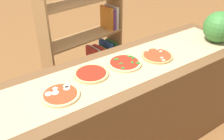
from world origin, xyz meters
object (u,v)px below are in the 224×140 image
watermelon (219,27)px  bookshelf (93,41)px  pizza_plain_1 (91,74)px  pizza_spinach_2 (125,63)px  pizza_mozzarella_0 (60,94)px  pizza_mushroom_3 (157,56)px

watermelon → bookshelf: (-0.72, 1.01, -0.35)m
pizza_plain_1 → bookshelf: size_ratio=0.16×
pizza_spinach_2 → bookshelf: bookshelf is taller
pizza_mozzarella_0 → pizza_plain_1: bearing=19.6°
pizza_mozzarella_0 → pizza_mushroom_3: pizza_mushroom_3 is taller
pizza_mushroom_3 → bookshelf: size_ratio=0.16×
pizza_mushroom_3 → watermelon: watermelon is taller
pizza_mozzarella_0 → pizza_mushroom_3: (0.87, 0.03, -0.00)m
pizza_mozzarella_0 → pizza_plain_1: size_ratio=0.98×
pizza_plain_1 → watermelon: 1.24m
pizza_plain_1 → pizza_mushroom_3: size_ratio=1.02×
pizza_mozzarella_0 → pizza_spinach_2: 0.58m
pizza_mushroom_3 → bookshelf: bearing=94.1°
bookshelf → pizza_mushroom_3: bearing=-85.9°
pizza_mushroom_3 → watermelon: bearing=-7.1°
pizza_spinach_2 → watermelon: (0.94, -0.14, 0.13)m
bookshelf → pizza_spinach_2: bearing=-104.3°
pizza_mozzarella_0 → watermelon: watermelon is taller
pizza_mushroom_3 → bookshelf: 0.95m
watermelon → bookshelf: bookshelf is taller
pizza_mushroom_3 → pizza_spinach_2: bearing=168.7°
watermelon → pizza_spinach_2: bearing=171.6°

